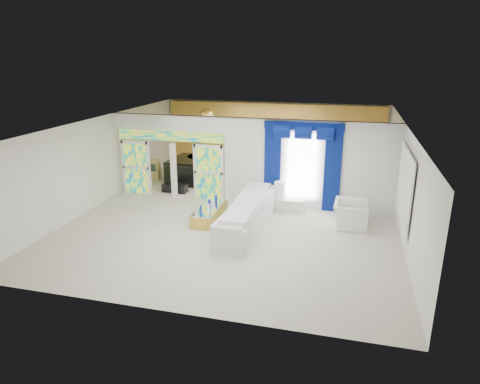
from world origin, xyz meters
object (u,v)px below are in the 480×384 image
(armchair, at_px, (351,214))
(grand_piano, at_px, (190,170))
(white_sofa, at_px, (249,215))
(console_table, at_px, (288,205))
(coffee_table, at_px, (209,214))

(armchair, relative_size, grand_piano, 0.62)
(white_sofa, bearing_deg, console_table, 65.82)
(coffee_table, distance_m, armchair, 4.40)
(armchair, bearing_deg, console_table, 69.07)
(white_sofa, bearing_deg, coffee_table, 171.08)
(coffee_table, xyz_separation_m, grand_piano, (-2.18, 3.98, 0.28))
(coffee_table, relative_size, armchair, 1.52)
(coffee_table, xyz_separation_m, armchair, (4.36, 0.60, 0.18))
(white_sofa, xyz_separation_m, console_table, (0.94, 1.79, -0.19))
(armchair, bearing_deg, coffee_table, 100.11)
(coffee_table, relative_size, console_table, 1.54)
(console_table, xyz_separation_m, grand_piano, (-4.47, 2.49, 0.28))
(grand_piano, bearing_deg, white_sofa, -48.09)
(white_sofa, distance_m, console_table, 2.03)
(console_table, height_order, armchair, armchair)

